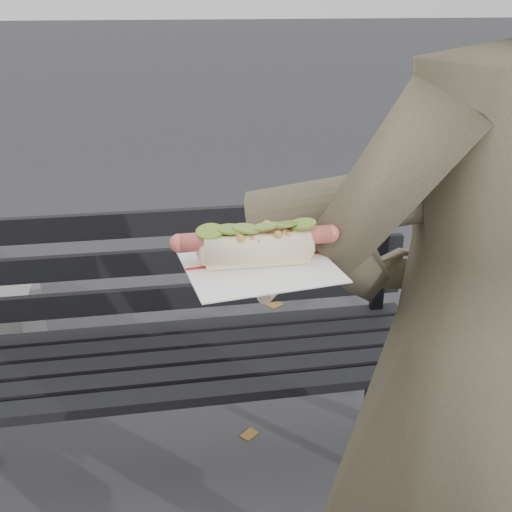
# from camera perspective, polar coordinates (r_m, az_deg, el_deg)

# --- Properties ---
(park_bench) EXTENTS (1.50, 0.44, 0.88)m
(park_bench) POSITION_cam_1_polar(r_m,az_deg,el_deg) (1.87, -7.47, -7.15)
(park_bench) COLOR black
(park_bench) RESTS_ON ground
(person) EXTENTS (0.74, 0.58, 1.77)m
(person) POSITION_cam_1_polar(r_m,az_deg,el_deg) (1.12, 19.35, -9.65)
(person) COLOR #46412E
(person) RESTS_ON ground
(held_hotdog) EXTENTS (0.62, 0.31, 0.20)m
(held_hotdog) POSITION_cam_1_polar(r_m,az_deg,el_deg) (0.88, 11.52, 4.41)
(held_hotdog) COLOR #46412E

